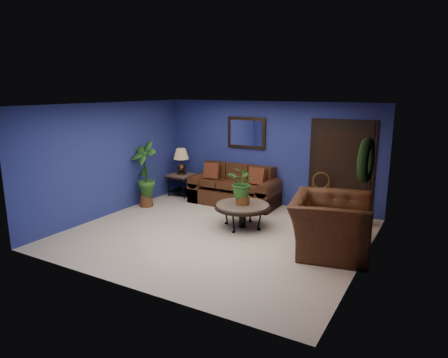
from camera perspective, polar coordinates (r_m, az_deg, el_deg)
The scene contains 18 objects.
floor at distance 7.93m, azimuth -1.04°, elevation -7.81°, with size 5.50×5.50×0.00m, color beige.
wall_back at distance 9.77m, azimuth 6.44°, elevation 3.66°, with size 5.50×0.04×2.50m, color navy.
wall_left at distance 9.26m, azimuth -15.88°, elevation 2.74°, with size 0.04×5.00×2.50m, color navy.
wall_right_brick at distance 6.64m, azimuth 19.79°, elevation -1.38°, with size 0.04×5.00×2.50m, color brown.
ceiling at distance 7.42m, azimuth -1.12°, elevation 10.56°, with size 5.50×5.00×0.02m, color silver.
crown_molding at distance 6.47m, azimuth 20.32°, elevation 8.84°, with size 0.03×5.00×0.14m, color white.
wall_mirror at distance 9.92m, azimuth 3.22°, elevation 6.59°, with size 1.02×0.06×0.77m, color #463016.
closet_door at distance 9.24m, azimuth 16.35°, elevation 1.43°, with size 1.44×0.06×2.18m, color black.
wreath at distance 6.61m, azimuth 19.65°, elevation 2.56°, with size 0.72×0.72×0.16m, color black.
sofa at distance 9.89m, azimuth 1.65°, elevation -1.68°, with size 2.16×0.93×0.97m.
coffee_table at distance 8.16m, azimuth 2.66°, elevation -4.01°, with size 1.14×1.14×0.49m.
end_table at distance 10.66m, azimuth -6.07°, elevation -0.00°, with size 0.63×0.63×0.58m.
table_lamp at distance 10.55m, azimuth -6.14°, elevation 2.98°, with size 0.40×0.40×0.66m.
side_chair at distance 9.10m, azimuth 13.58°, elevation -1.80°, with size 0.50×0.50×0.98m.
armchair at distance 7.20m, azimuth 14.95°, elevation -6.33°, with size 1.49×1.30×0.97m, color #472B14.
coffee_plant at distance 8.03m, azimuth 2.70°, elevation -0.69°, with size 0.67×0.61×0.78m.
floor_plant at distance 8.79m, azimuth 19.07°, elevation -3.91°, with size 0.32×0.26×0.74m.
tall_plant at distance 9.69m, azimuth -11.22°, elevation 1.08°, with size 0.77×0.58×1.59m.
Camera 1 is at (3.79, -6.37, 2.79)m, focal length 32.00 mm.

